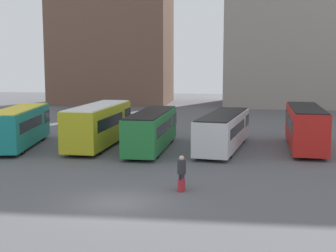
# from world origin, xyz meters

# --- Properties ---
(ground_plane) EXTENTS (160.00, 160.00, 0.00)m
(ground_plane) POSITION_xyz_m (0.00, 0.00, 0.00)
(ground_plane) COLOR #56565B
(building_block_left) EXTENTS (18.62, 13.54, 30.74)m
(building_block_left) POSITION_xyz_m (-13.78, 55.31, 15.37)
(building_block_left) COLOR brown
(building_block_left) RESTS_ON ground_plane
(bus_0) EXTENTS (3.88, 10.12, 3.13)m
(bus_0) POSITION_xyz_m (-11.31, 13.95, 1.70)
(bus_0) COLOR #19847F
(bus_0) RESTS_ON ground_plane
(bus_1) EXTENTS (3.06, 10.52, 3.36)m
(bus_1) POSITION_xyz_m (-5.04, 15.04, 1.82)
(bus_1) COLOR gold
(bus_1) RESTS_ON ground_plane
(bus_2) EXTENTS (2.73, 10.53, 2.95)m
(bus_2) POSITION_xyz_m (-0.61, 14.27, 1.61)
(bus_2) COLOR #237A38
(bus_2) RESTS_ON ground_plane
(bus_3) EXTENTS (4.31, 11.12, 2.81)m
(bus_3) POSITION_xyz_m (4.96, 15.07, 1.53)
(bus_3) COLOR silver
(bus_3) RESTS_ON ground_plane
(bus_4) EXTENTS (3.13, 10.08, 3.32)m
(bus_4) POSITION_xyz_m (11.30, 15.92, 1.79)
(bus_4) COLOR red
(bus_4) RESTS_ON ground_plane
(traveler) EXTENTS (0.62, 0.62, 1.82)m
(traveler) POSITION_xyz_m (2.86, 2.97, 1.08)
(traveler) COLOR #382D4C
(traveler) RESTS_ON ground_plane
(suitcase) EXTENTS (0.37, 0.48, 0.92)m
(suitcase) POSITION_xyz_m (2.91, 2.45, 0.32)
(suitcase) COLOR #B7232D
(suitcase) RESTS_ON ground_plane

